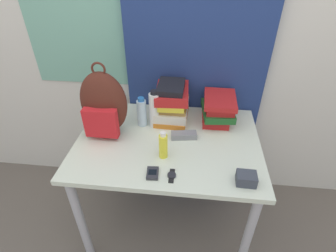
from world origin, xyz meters
TOP-DOWN VIEW (x-y plane):
  - wall_back at (-0.00, 0.86)m, footprint 6.00×0.06m
  - curtain_blue at (0.13, 0.81)m, footprint 0.91×0.04m
  - desk at (0.00, 0.39)m, footprint 1.07×0.78m
  - backpack at (-0.38, 0.43)m, footprint 0.27×0.19m
  - book_stack_left at (-0.00, 0.63)m, footprint 0.21×0.29m
  - book_stack_center at (0.29, 0.63)m, footprint 0.21×0.28m
  - water_bottle at (-0.18, 0.53)m, footprint 0.06×0.06m
  - sports_bottle at (-0.10, 0.53)m, footprint 0.07×0.07m
  - sunscreen_bottle at (-0.01, 0.24)m, footprint 0.05×0.05m
  - cell_phone at (-0.05, 0.10)m, footprint 0.07×0.09m
  - sunglasses_case at (0.09, 0.42)m, footprint 0.16×0.08m
  - camera_pouch at (0.41, 0.10)m, footprint 0.10×0.08m
  - wristwatch at (0.05, 0.10)m, footprint 0.04×0.10m

SIDE VIEW (x-z plane):
  - desk at x=0.00m, z-range 0.28..1.06m
  - wristwatch at x=0.05m, z-range 0.77..0.78m
  - cell_phone at x=-0.05m, z-range 0.77..0.79m
  - sunglasses_case at x=0.09m, z-range 0.77..0.81m
  - camera_pouch at x=0.41m, z-range 0.77..0.83m
  - sunscreen_bottle at x=-0.01m, z-range 0.77..0.93m
  - book_stack_center at x=0.29m, z-range 0.78..0.95m
  - water_bottle at x=-0.18m, z-range 0.77..0.96m
  - sports_bottle at x=-0.10m, z-range 0.77..1.01m
  - book_stack_left at x=0.00m, z-range 0.77..1.02m
  - backpack at x=-0.38m, z-range 0.74..1.18m
  - curtain_blue at x=0.13m, z-range 0.00..2.50m
  - wall_back at x=0.00m, z-range 0.00..2.50m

